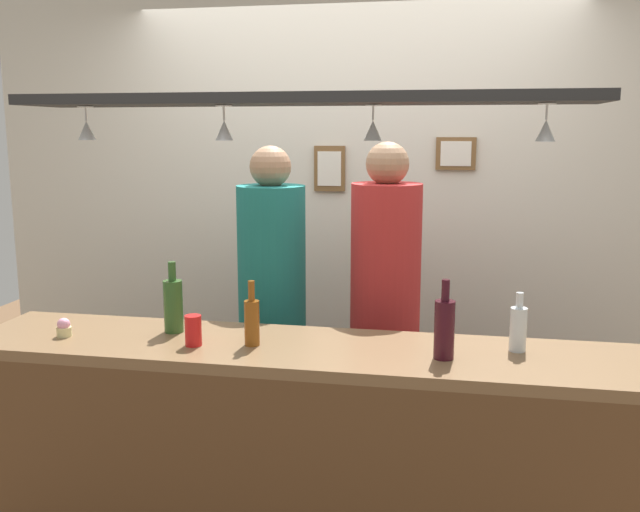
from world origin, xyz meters
The scene contains 17 objects.
back_wall centered at (0.00, 1.10, 1.30)m, with size 4.40×0.06×2.60m, color silver.
bar_counter centered at (0.00, -0.50, 0.66)m, with size 2.70×0.55×0.97m.
overhead_glass_rack centered at (0.00, -0.30, 1.92)m, with size 2.20×0.36×0.04m, color black.
hanging_wineglass_far_left centered at (-0.87, -0.33, 1.81)m, with size 0.07×0.07×0.13m.
hanging_wineglass_left centered at (-0.29, -0.34, 1.81)m, with size 0.07×0.07×0.13m.
hanging_wineglass_center_left centered at (0.27, -0.27, 1.81)m, with size 0.07×0.07×0.13m.
hanging_wineglass_center centered at (0.89, -0.34, 1.81)m, with size 0.07×0.07×0.13m.
person_middle_teal_shirt centered at (-0.30, 0.38, 1.05)m, with size 0.34×0.34×1.73m.
person_right_red_shirt centered at (0.27, 0.38, 1.06)m, with size 0.34×0.34×1.75m.
bottle_champagne_green centered at (-0.56, -0.26, 1.09)m, with size 0.08×0.08×0.30m.
bottle_soda_clear centered at (0.84, -0.26, 1.06)m, with size 0.06×0.06×0.23m.
bottle_beer_amber_tall centered at (-0.18, -0.38, 1.07)m, with size 0.06×0.06×0.26m.
bottle_wine_dark_red centered at (0.56, -0.40, 1.09)m, with size 0.08×0.08×0.30m.
drink_can centered at (-0.41, -0.43, 1.03)m, with size 0.07×0.07×0.12m, color red.
cupcake centered at (-0.97, -0.41, 1.00)m, with size 0.06×0.06×0.08m.
picture_frame_upper_small centered at (0.59, 1.06, 1.68)m, with size 0.22×0.02×0.18m.
picture_frame_crest centered at (-0.13, 1.06, 1.59)m, with size 0.18×0.02×0.26m.
Camera 1 is at (0.58, -2.92, 1.81)m, focal length 39.04 mm.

